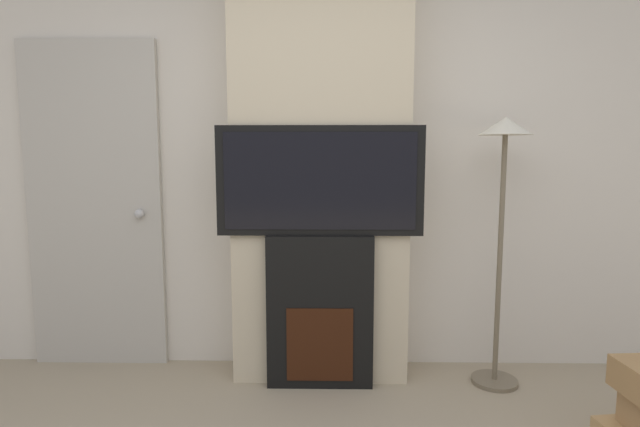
{
  "coord_description": "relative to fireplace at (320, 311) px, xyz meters",
  "views": [
    {
      "loc": [
        0.05,
        -1.15,
        1.37
      ],
      "look_at": [
        0.0,
        1.68,
        1.02
      ],
      "focal_mm": 28.0,
      "sensor_mm": 36.0,
      "label": 1
    }
  ],
  "objects": [
    {
      "name": "fireplace",
      "position": [
        0.0,
        0.0,
        0.0
      ],
      "size": [
        0.62,
        0.15,
        0.9
      ],
      "color": "black",
      "rests_on": "ground_plane"
    },
    {
      "name": "chimney_breast",
      "position": [
        0.0,
        0.16,
        0.9
      ],
      "size": [
        1.04,
        0.32,
        2.7
      ],
      "color": "beige",
      "rests_on": "ground_plane"
    },
    {
      "name": "entry_door",
      "position": [
        -1.44,
        0.29,
        0.58
      ],
      "size": [
        0.86,
        0.09,
        2.06
      ],
      "color": "#BCB7AD",
      "rests_on": "ground_plane"
    },
    {
      "name": "wall_back",
      "position": [
        0.0,
        0.35,
        0.9
      ],
      "size": [
        6.0,
        0.06,
        2.7
      ],
      "color": "silver",
      "rests_on": "ground_plane"
    },
    {
      "name": "floor_lamp",
      "position": [
        1.05,
        0.03,
        0.76
      ],
      "size": [
        0.3,
        0.3,
        1.57
      ],
      "color": "#726651",
      "rests_on": "ground_plane"
    },
    {
      "name": "television",
      "position": [
        0.0,
        -0.0,
        0.76
      ],
      "size": [
        1.18,
        0.07,
        0.62
      ],
      "color": "black",
      "rests_on": "fireplace"
    }
  ]
}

